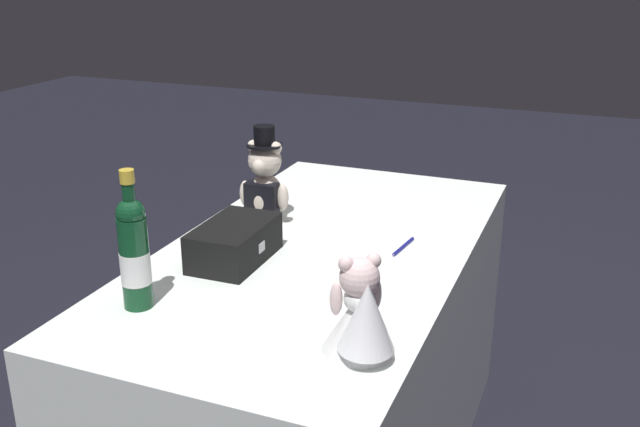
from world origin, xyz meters
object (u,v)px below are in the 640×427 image
object	(u,v)px
gift_case_black	(234,243)
signing_pen	(403,247)
teddy_bear_groom	(264,184)
champagne_bottle	(134,251)
teddy_bear_bride	(361,314)

from	to	relation	value
gift_case_black	signing_pen	bearing A→B (deg)	-58.01
gift_case_black	teddy_bear_groom	bearing A→B (deg)	10.44
champagne_bottle	teddy_bear_bride	bearing A→B (deg)	-90.81
champagne_bottle	gift_case_black	bearing A→B (deg)	-14.64
signing_pen	gift_case_black	bearing A→B (deg)	121.99
teddy_bear_groom	gift_case_black	size ratio (longest dim) A/B	1.11
teddy_bear_bride	signing_pen	distance (m)	0.59
teddy_bear_bride	champagne_bottle	xyz separation A→B (m)	(0.01, 0.56, 0.05)
signing_pen	gift_case_black	xyz separation A→B (m)	(-0.25, 0.40, 0.05)
signing_pen	gift_case_black	world-z (taller)	gift_case_black
teddy_bear_bride	signing_pen	size ratio (longest dim) A/B	1.51
teddy_bear_groom	teddy_bear_bride	size ratio (longest dim) A/B	1.38
teddy_bear_groom	teddy_bear_bride	world-z (taller)	teddy_bear_groom
teddy_bear_groom	champagne_bottle	world-z (taller)	champagne_bottle
teddy_bear_bride	gift_case_black	size ratio (longest dim) A/B	0.80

